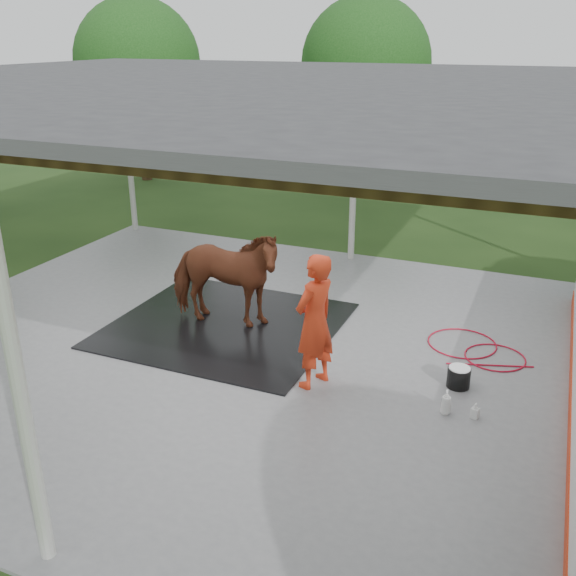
% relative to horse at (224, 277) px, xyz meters
% --- Properties ---
extents(ground, '(100.00, 100.00, 0.00)m').
position_rel_horse_xyz_m(ground, '(0.88, -0.51, -0.93)').
color(ground, '#1E3814').
extents(concrete_slab, '(12.00, 10.00, 0.05)m').
position_rel_horse_xyz_m(concrete_slab, '(0.88, -0.51, -0.90)').
color(concrete_slab, slate).
rests_on(concrete_slab, ground).
extents(pavilion_structure, '(12.60, 10.60, 4.05)m').
position_rel_horse_xyz_m(pavilion_structure, '(0.88, -0.51, 3.04)').
color(pavilion_structure, beige).
rests_on(pavilion_structure, ground).
extents(tree_belt, '(28.00, 28.00, 5.80)m').
position_rel_horse_xyz_m(tree_belt, '(1.18, 0.39, 2.86)').
color(tree_belt, '#382314').
rests_on(tree_belt, ground).
extents(rubber_mat, '(3.67, 3.44, 0.03)m').
position_rel_horse_xyz_m(rubber_mat, '(-0.00, 0.00, -0.87)').
color(rubber_mat, black).
rests_on(rubber_mat, concrete_slab).
extents(horse, '(2.12, 1.17, 1.70)m').
position_rel_horse_xyz_m(horse, '(0.00, 0.00, 0.00)').
color(horse, brown).
rests_on(horse, rubber_mat).
extents(handler, '(0.68, 0.82, 1.94)m').
position_rel_horse_xyz_m(handler, '(2.07, -1.23, 0.09)').
color(handler, red).
rests_on(handler, concrete_slab).
extents(wash_bucket, '(0.32, 0.32, 0.30)m').
position_rel_horse_xyz_m(wash_bucket, '(3.96, -0.51, -0.72)').
color(wash_bucket, black).
rests_on(wash_bucket, concrete_slab).
extents(soap_bottle_a, '(0.15, 0.15, 0.34)m').
position_rel_horse_xyz_m(soap_bottle_a, '(3.92, -1.28, -0.71)').
color(soap_bottle_a, silver).
rests_on(soap_bottle_a, concrete_slab).
extents(soap_bottle_b, '(0.12, 0.12, 0.21)m').
position_rel_horse_xyz_m(soap_bottle_b, '(4.29, -1.23, -0.77)').
color(soap_bottle_b, '#338CD8').
rests_on(soap_bottle_b, concrete_slab).
extents(hose_coil, '(1.66, 1.34, 0.02)m').
position_rel_horse_xyz_m(hose_coil, '(4.04, 0.74, -0.87)').
color(hose_coil, '#B70D27').
rests_on(hose_coil, concrete_slab).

